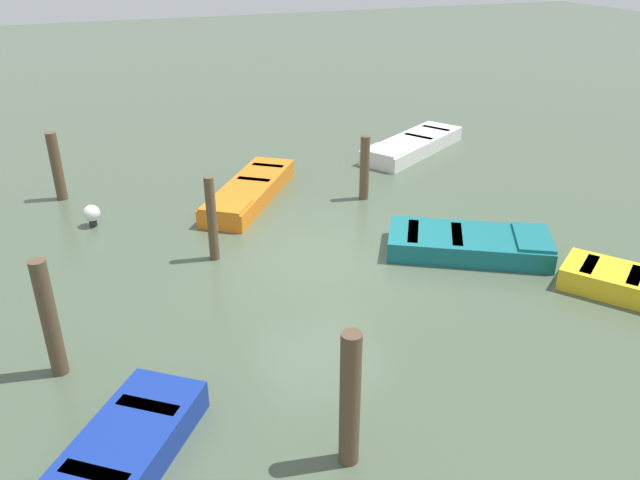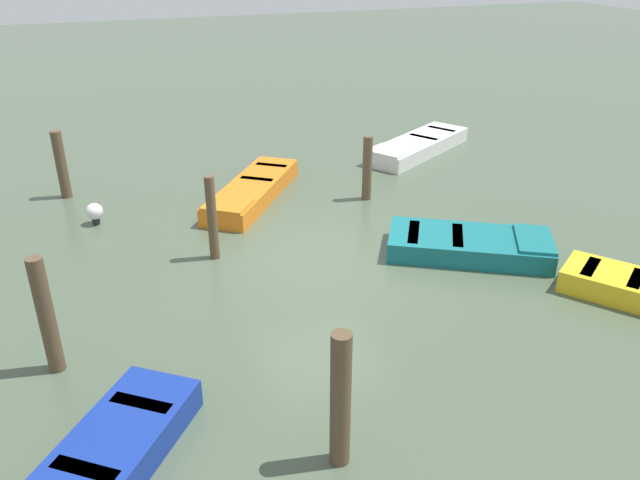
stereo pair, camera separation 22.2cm
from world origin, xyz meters
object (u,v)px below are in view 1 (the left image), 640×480
Objects in this scene: mooring_piling_near_left at (212,219)px; marker_buoy at (92,214)px; rowboat_teal at (469,243)px; mooring_piling_near_right at (350,400)px; rowboat_white at (412,145)px; mooring_piling_center at (57,167)px; rowboat_orange at (250,191)px; mooring_piling_mid_left at (49,319)px; mooring_piling_mid_right at (365,168)px.

mooring_piling_near_left is 3.49× the size of marker_buoy.
mooring_piling_near_right is (4.11, -4.39, 0.69)m from rowboat_teal.
mooring_piling_center is (0.10, -9.46, 0.59)m from rowboat_white.
mooring_piling_near_right reaches higher than rowboat_orange.
mooring_piling_center reaches higher than marker_buoy.
mooring_piling_near_right reaches higher than mooring_piling_center.
mooring_piling_near_right is (3.05, 3.17, 0.00)m from mooring_piling_mid_left.
marker_buoy is at bearing -163.47° from mooring_piling_near_right.
rowboat_teal is 9.50m from mooring_piling_center.
rowboat_white is 2.17× the size of mooring_piling_mid_left.
mooring_piling_mid_left is at bearing -141.58° from rowboat_teal.
mooring_piling_mid_right is 0.91× the size of mooring_piling_near_left.
mooring_piling_near_right reaches higher than mooring_piling_near_left.
mooring_piling_center is 2.04m from marker_buoy.
mooring_piling_mid_left is 6.99m from mooring_piling_center.
mooring_piling_near_left is at bearing 40.63° from marker_buoy.
mooring_piling_mid_right is (-3.34, -0.72, 0.55)m from rowboat_teal.
rowboat_orange is at bearing 157.85° from rowboat_teal.
mooring_piling_mid_left is 4.40m from mooring_piling_near_right.
mooring_piling_mid_left is at bearing -8.43° from marker_buoy.
mooring_piling_center reaches higher than rowboat_white.
mooring_piling_mid_right is 7.16m from mooring_piling_center.
mooring_piling_mid_right is at bearing 106.05° from rowboat_orange.
mooring_piling_mid_left reaches higher than rowboat_white.
mooring_piling_near_left is (-5.70, -0.32, -0.07)m from mooring_piling_near_right.
mooring_piling_near_right is at bearing -106.51° from rowboat_teal.
mooring_piling_mid_right is at bearing 83.43° from marker_buoy.
mooring_piling_center is at bearing -162.73° from marker_buoy.
rowboat_orange is at bearing 141.05° from mooring_piling_mid_left.
marker_buoy is at bearing -18.47° from rowboat_white.
marker_buoy reaches higher than rowboat_orange.
rowboat_orange is 3.10m from mooring_piling_near_left.
mooring_piling_near_right is at bearing 28.39° from rowboat_orange.
rowboat_teal is (4.27, 3.26, 0.00)m from rowboat_orange.
mooring_piling_mid_left is at bearing -133.82° from mooring_piling_near_right.
mooring_piling_center is (-6.99, 0.17, -0.10)m from mooring_piling_mid_left.
mooring_piling_near_right reaches higher than rowboat_teal.
rowboat_white is at bearing 126.34° from mooring_piling_mid_left.
mooring_piling_mid_right is 6.15m from marker_buoy.
mooring_piling_near_left is (1.74, -3.99, 0.08)m from mooring_piling_mid_right.
mooring_piling_near_right is 1.12× the size of mooring_piling_center.
rowboat_teal is 7.92m from marker_buoy.
rowboat_white is at bearing 133.91° from mooring_piling_mid_right.
rowboat_teal is at bearing 59.32° from marker_buoy.
rowboat_orange is 2.76m from mooring_piling_mid_right.
mooring_piling_near_right reaches higher than mooring_piling_mid_left.
mooring_piling_near_left is (2.67, -1.45, 0.62)m from rowboat_orange.
rowboat_orange is 1.09× the size of rowboat_teal.
rowboat_white is 2.16× the size of mooring_piling_near_right.
mooring_piling_mid_left reaches higher than mooring_piling_center.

